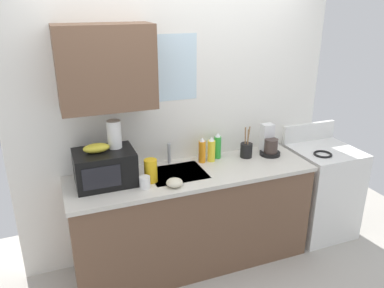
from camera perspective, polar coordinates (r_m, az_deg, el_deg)
kitchen_wall_assembly at (r=3.30m, az=-3.66°, el=4.71°), size 2.86×0.42×2.50m
counter_unit at (r=3.42m, az=-0.04°, el=-10.86°), size 2.09×0.63×0.90m
sink_faucet at (r=3.35m, az=-3.46°, el=-1.41°), size 0.03×0.03×0.19m
stove_range at (r=4.07m, az=18.65°, el=-6.55°), size 0.60×0.60×1.08m
microwave at (r=3.04m, az=-12.93°, el=-3.46°), size 0.46×0.35×0.27m
banana_bunch at (r=2.97m, az=-14.14°, el=-0.59°), size 0.20×0.11×0.07m
paper_towel_roll at (r=3.01m, az=-11.58°, el=1.44°), size 0.11×0.11×0.22m
coffee_maker at (r=3.61m, az=11.45°, el=0.09°), size 0.19×0.21×0.28m
dish_soap_bottle_orange at (r=3.36m, az=1.52°, el=-1.00°), size 0.06×0.06×0.23m
dish_soap_bottle_yellow at (r=3.38m, az=2.91°, el=-0.87°), size 0.07×0.07×0.23m
dish_soap_bottle_green at (r=3.45m, az=3.85°, el=-0.34°), size 0.06×0.06×0.24m
cereal_canister at (r=3.03m, az=-6.20°, el=-3.99°), size 0.10×0.10×0.19m
mug_white at (r=2.95m, az=-7.09°, el=-5.70°), size 0.08×0.08×0.09m
utensil_crock at (r=3.51m, az=8.13°, el=-0.84°), size 0.11×0.11×0.29m
small_bowl at (r=2.96m, az=-2.64°, el=-5.79°), size 0.13×0.13×0.06m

